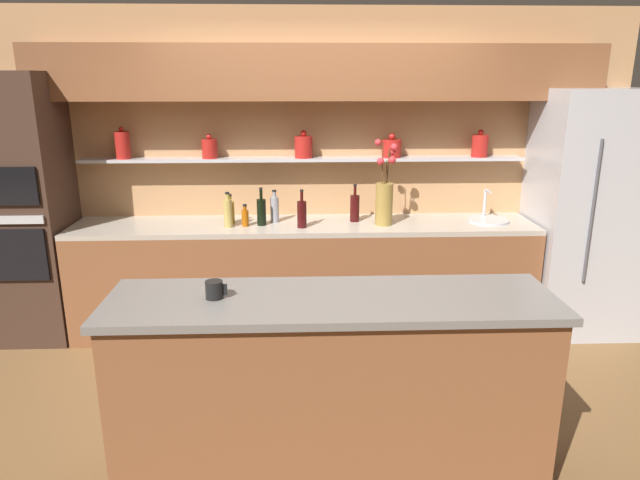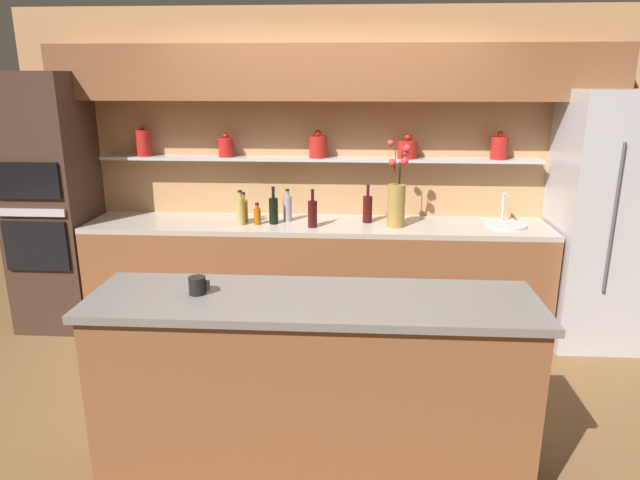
{
  "view_description": "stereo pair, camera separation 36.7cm",
  "coord_description": "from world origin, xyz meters",
  "px_view_note": "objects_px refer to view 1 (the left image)",
  "views": [
    {
      "loc": [
        -0.16,
        -3.22,
        2.06
      ],
      "look_at": [
        -0.02,
        0.31,
        1.05
      ],
      "focal_mm": 32.0,
      "sensor_mm": 36.0,
      "label": 1
    },
    {
      "loc": [
        0.2,
        -3.21,
        2.06
      ],
      "look_at": [
        -0.02,
        0.31,
        1.05
      ],
      "focal_mm": 32.0,
      "sensor_mm": 36.0,
      "label": 2
    }
  ],
  "objects_px": {
    "refrigerator": "(586,214)",
    "bottle_spirit_3": "(275,209)",
    "bottle_sauce_1": "(245,217)",
    "oven_tower": "(26,210)",
    "bottle_wine_0": "(355,208)",
    "bottle_oil_4": "(230,212)",
    "bottle_spirit_5": "(228,212)",
    "bottle_wine_6": "(302,214)",
    "sink_fixture": "(488,219)",
    "bottle_wine_2": "(261,211)",
    "flower_vase": "(384,198)",
    "coffee_mug": "(214,290)"
  },
  "relations": [
    {
      "from": "refrigerator",
      "to": "bottle_spirit_3",
      "type": "height_order",
      "value": "refrigerator"
    },
    {
      "from": "bottle_sauce_1",
      "to": "bottle_spirit_3",
      "type": "distance_m",
      "value": 0.26
    },
    {
      "from": "oven_tower",
      "to": "bottle_wine_0",
      "type": "distance_m",
      "value": 2.6
    },
    {
      "from": "refrigerator",
      "to": "bottle_oil_4",
      "type": "relative_size",
      "value": 8.2
    },
    {
      "from": "bottle_spirit_5",
      "to": "bottle_wine_6",
      "type": "height_order",
      "value": "bottle_wine_6"
    },
    {
      "from": "refrigerator",
      "to": "sink_fixture",
      "type": "bearing_deg",
      "value": 176.51
    },
    {
      "from": "sink_fixture",
      "to": "bottle_wine_2",
      "type": "relative_size",
      "value": 1.09
    },
    {
      "from": "bottle_wine_2",
      "to": "bottle_spirit_5",
      "type": "xyz_separation_m",
      "value": [
        -0.26,
        -0.05,
        0.01
      ]
    },
    {
      "from": "refrigerator",
      "to": "bottle_oil_4",
      "type": "height_order",
      "value": "refrigerator"
    },
    {
      "from": "flower_vase",
      "to": "bottle_wine_2",
      "type": "distance_m",
      "value": 0.98
    },
    {
      "from": "oven_tower",
      "to": "bottle_wine_6",
      "type": "distance_m",
      "value": 2.17
    },
    {
      "from": "refrigerator",
      "to": "oven_tower",
      "type": "height_order",
      "value": "oven_tower"
    },
    {
      "from": "coffee_mug",
      "to": "sink_fixture",
      "type": "bearing_deg",
      "value": 43.32
    },
    {
      "from": "bottle_wine_2",
      "to": "bottle_wine_6",
      "type": "relative_size",
      "value": 1.0
    },
    {
      "from": "flower_vase",
      "to": "bottle_wine_6",
      "type": "relative_size",
      "value": 2.25
    },
    {
      "from": "bottle_oil_4",
      "to": "coffee_mug",
      "type": "bearing_deg",
      "value": -86.0
    },
    {
      "from": "flower_vase",
      "to": "bottle_wine_2",
      "type": "relative_size",
      "value": 2.24
    },
    {
      "from": "refrigerator",
      "to": "bottle_spirit_5",
      "type": "relative_size",
      "value": 7.08
    },
    {
      "from": "bottle_sauce_1",
      "to": "refrigerator",
      "type": "bearing_deg",
      "value": 0.64
    },
    {
      "from": "bottle_wine_2",
      "to": "bottle_oil_4",
      "type": "xyz_separation_m",
      "value": [
        -0.25,
        0.06,
        -0.02
      ]
    },
    {
      "from": "sink_fixture",
      "to": "bottle_wine_6",
      "type": "height_order",
      "value": "bottle_wine_6"
    },
    {
      "from": "oven_tower",
      "to": "bottle_oil_4",
      "type": "xyz_separation_m",
      "value": [
        1.59,
        0.02,
        -0.03
      ]
    },
    {
      "from": "flower_vase",
      "to": "bottle_sauce_1",
      "type": "relative_size",
      "value": 3.85
    },
    {
      "from": "sink_fixture",
      "to": "bottle_oil_4",
      "type": "distance_m",
      "value": 2.1
    },
    {
      "from": "bottle_wine_6",
      "to": "coffee_mug",
      "type": "bearing_deg",
      "value": -104.41
    },
    {
      "from": "sink_fixture",
      "to": "coffee_mug",
      "type": "relative_size",
      "value": 3.12
    },
    {
      "from": "bottle_spirit_3",
      "to": "bottle_wine_0",
      "type": "bearing_deg",
      "value": -0.36
    },
    {
      "from": "oven_tower",
      "to": "bottle_wine_6",
      "type": "xyz_separation_m",
      "value": [
        2.16,
        -0.13,
        -0.02
      ]
    },
    {
      "from": "bottle_wine_0",
      "to": "bottle_spirit_5",
      "type": "distance_m",
      "value": 1.02
    },
    {
      "from": "coffee_mug",
      "to": "bottle_wine_0",
      "type": "bearing_deg",
      "value": 65.29
    },
    {
      "from": "bottle_wine_6",
      "to": "bottle_oil_4",
      "type": "bearing_deg",
      "value": 165.68
    },
    {
      "from": "refrigerator",
      "to": "bottle_wine_6",
      "type": "height_order",
      "value": "refrigerator"
    },
    {
      "from": "sink_fixture",
      "to": "coffee_mug",
      "type": "xyz_separation_m",
      "value": [
        -1.97,
        -1.85,
        0.12
      ]
    },
    {
      "from": "bottle_wine_2",
      "to": "flower_vase",
      "type": "bearing_deg",
      "value": -1.36
    },
    {
      "from": "coffee_mug",
      "to": "bottle_spirit_3",
      "type": "bearing_deg",
      "value": 83.33
    },
    {
      "from": "sink_fixture",
      "to": "bottle_wine_0",
      "type": "height_order",
      "value": "bottle_wine_0"
    },
    {
      "from": "bottle_sauce_1",
      "to": "bottle_oil_4",
      "type": "bearing_deg",
      "value": 144.57
    },
    {
      "from": "refrigerator",
      "to": "sink_fixture",
      "type": "xyz_separation_m",
      "value": [
        -0.79,
        0.05,
        -0.05
      ]
    },
    {
      "from": "bottle_spirit_3",
      "to": "bottle_wine_6",
      "type": "bearing_deg",
      "value": -40.15
    },
    {
      "from": "bottle_oil_4",
      "to": "coffee_mug",
      "type": "distance_m",
      "value": 1.87
    },
    {
      "from": "bottle_wine_0",
      "to": "bottle_oil_4",
      "type": "distance_m",
      "value": 1.0
    },
    {
      "from": "oven_tower",
      "to": "bottle_wine_2",
      "type": "distance_m",
      "value": 1.85
    },
    {
      "from": "bottle_wine_0",
      "to": "bottle_spirit_5",
      "type": "xyz_separation_m",
      "value": [
        -1.01,
        -0.15,
        0.0
      ]
    },
    {
      "from": "bottle_spirit_3",
      "to": "bottle_spirit_5",
      "type": "bearing_deg",
      "value": -157.39
    },
    {
      "from": "sink_fixture",
      "to": "bottle_wine_2",
      "type": "height_order",
      "value": "bottle_wine_2"
    },
    {
      "from": "flower_vase",
      "to": "coffee_mug",
      "type": "distance_m",
      "value": 2.09
    },
    {
      "from": "flower_vase",
      "to": "bottle_wine_6",
      "type": "bearing_deg",
      "value": -174.43
    },
    {
      "from": "refrigerator",
      "to": "bottle_wine_6",
      "type": "distance_m",
      "value": 2.32
    },
    {
      "from": "bottle_sauce_1",
      "to": "bottle_wine_2",
      "type": "distance_m",
      "value": 0.14
    },
    {
      "from": "refrigerator",
      "to": "bottle_oil_4",
      "type": "bearing_deg",
      "value": 178.86
    }
  ]
}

